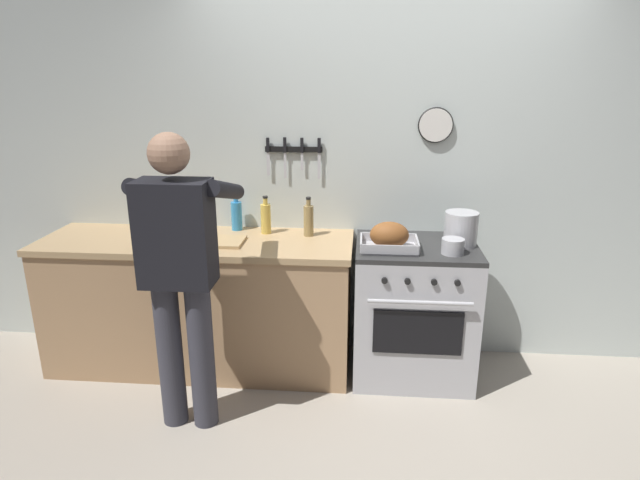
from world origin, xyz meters
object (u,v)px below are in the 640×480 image
at_px(stove, 413,310).
at_px(bottle_cooking_oil, 266,218).
at_px(bottle_hot_sauce, 179,222).
at_px(saucepan, 453,246).
at_px(bottle_vinegar, 309,220).
at_px(person_cook, 180,266).
at_px(cutting_board, 215,241).
at_px(stock_pot, 461,229).
at_px(roasting_pan, 389,237).
at_px(bottle_dish_soap, 237,215).

height_order(stove, bottle_cooking_oil, bottle_cooking_oil).
bearing_deg(bottle_hot_sauce, saucepan, -8.84).
bearing_deg(stove, bottle_vinegar, 168.73).
bearing_deg(stove, person_cook, -154.26).
distance_m(cutting_board, bottle_vinegar, 0.62).
xyz_separation_m(saucepan, bottle_vinegar, (-0.89, 0.29, 0.06)).
xyz_separation_m(person_cook, stock_pot, (1.58, 0.66, 0.05)).
bearing_deg(roasting_pan, stock_pot, 16.01).
relative_size(person_cook, bottle_cooking_oil, 6.51).
height_order(saucepan, bottle_cooking_oil, bottle_cooking_oil).
height_order(roasting_pan, bottle_vinegar, bottle_vinegar).
bearing_deg(bottle_hot_sauce, bottle_dish_soap, 16.98).
xyz_separation_m(bottle_dish_soap, bottle_hot_sauce, (-0.37, -0.11, -0.03)).
xyz_separation_m(stock_pot, bottle_hot_sauce, (-1.84, 0.10, -0.03)).
relative_size(stove, person_cook, 0.54).
distance_m(person_cook, bottle_vinegar, 0.98).
relative_size(saucepan, cutting_board, 0.37).
distance_m(stove, bottle_cooking_oil, 1.15).
bearing_deg(saucepan, bottle_dish_soap, 164.52).
xyz_separation_m(stove, cutting_board, (-1.28, -0.07, 0.46)).
bearing_deg(bottle_vinegar, person_cook, -128.35).
height_order(person_cook, bottle_hot_sauce, person_cook).
bearing_deg(cutting_board, person_cook, -93.39).
bearing_deg(cutting_board, bottle_dish_soap, 76.61).
xyz_separation_m(bottle_cooking_oil, bottle_vinegar, (0.29, -0.03, 0.00)).
distance_m(cutting_board, bottle_cooking_oil, 0.38).
distance_m(stove, bottle_dish_soap, 1.35).
bearing_deg(stock_pot, cutting_board, -176.57).
bearing_deg(person_cook, stove, -70.87).
distance_m(stock_pot, bottle_dish_soap, 1.49).
bearing_deg(roasting_pan, bottle_cooking_oil, 161.21).
height_order(roasting_pan, stock_pot, stock_pot).
height_order(saucepan, bottle_vinegar, bottle_vinegar).
bearing_deg(saucepan, bottle_cooking_oil, 164.68).
bearing_deg(stove, bottle_hot_sauce, 175.50).
height_order(stock_pot, bottle_cooking_oil, bottle_cooking_oil).
distance_m(person_cook, cutting_board, 0.57).
distance_m(saucepan, bottle_vinegar, 0.94).
bearing_deg(bottle_cooking_oil, stock_pot, -6.67).
distance_m(roasting_pan, bottle_cooking_oil, 0.86).
xyz_separation_m(bottle_vinegar, bottle_hot_sauce, (-0.87, -0.02, -0.03)).
relative_size(stock_pot, saucepan, 1.57).
bearing_deg(person_cook, bottle_hot_sauce, 12.61).
distance_m(stove, person_cook, 1.54).
bearing_deg(bottle_cooking_oil, bottle_dish_soap, 163.68).
relative_size(person_cook, bottle_vinegar, 6.35).
bearing_deg(person_cook, cutting_board, -10.00).
xyz_separation_m(stove, bottle_cooking_oil, (-0.99, 0.17, 0.56)).
bearing_deg(bottle_dish_soap, cutting_board, -103.39).
relative_size(bottle_dish_soap, bottle_hot_sauce, 1.38).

